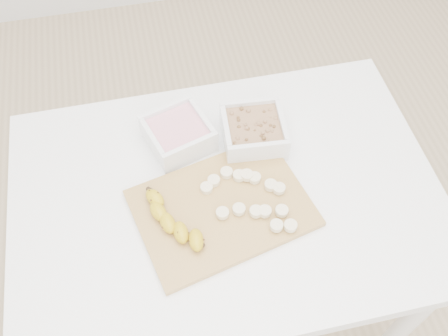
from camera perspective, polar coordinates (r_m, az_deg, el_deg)
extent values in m
plane|color=#C6AD89|center=(1.84, 0.21, -15.22)|extent=(3.50, 3.50, 0.00)
cube|color=white|center=(1.18, 0.31, -3.38)|extent=(1.00, 0.70, 0.04)
cylinder|color=white|center=(1.53, 19.85, -16.62)|extent=(0.05, 0.05, 0.71)
cylinder|color=white|center=(1.67, -16.93, -4.37)|extent=(0.05, 0.05, 0.71)
cylinder|color=white|center=(1.74, 12.39, 0.92)|extent=(0.05, 0.05, 0.71)
cube|color=white|center=(1.23, -5.26, 3.93)|extent=(0.18, 0.18, 0.07)
cube|color=pink|center=(1.23, -5.27, 4.02)|extent=(0.15, 0.15, 0.04)
cube|color=white|center=(1.23, 3.41, 4.23)|extent=(0.16, 0.16, 0.07)
cube|color=#8B6646|center=(1.23, 3.41, 4.32)|extent=(0.14, 0.14, 0.04)
cube|color=#A98C4A|center=(1.13, -0.20, -4.60)|extent=(0.43, 0.35, 0.01)
cylinder|color=beige|center=(1.15, -2.01, -2.29)|extent=(0.03, 0.03, 0.01)
cylinder|color=beige|center=(1.16, -1.18, -1.46)|extent=(0.03, 0.03, 0.01)
cylinder|color=beige|center=(1.17, 0.29, -0.54)|extent=(0.03, 0.03, 0.01)
cylinder|color=beige|center=(1.16, 1.72, -0.89)|extent=(0.03, 0.03, 0.01)
cylinder|color=beige|center=(1.16, 3.52, -1.14)|extent=(0.03, 0.03, 0.01)
cylinder|color=beige|center=(1.15, 5.36, -1.97)|extent=(0.03, 0.03, 0.01)
cylinder|color=beige|center=(1.15, 6.31, -2.35)|extent=(0.03, 0.03, 0.01)
cylinder|color=beige|center=(1.11, -0.18, -5.18)|extent=(0.03, 0.03, 0.01)
cylinder|color=beige|center=(1.11, 1.72, -4.74)|extent=(0.03, 0.03, 0.01)
cylinder|color=beige|center=(1.11, 3.66, -4.98)|extent=(0.03, 0.03, 0.01)
cylinder|color=beige|center=(1.11, 4.70, -4.96)|extent=(0.03, 0.03, 0.01)
cylinder|color=beige|center=(1.12, 6.61, -4.90)|extent=(0.03, 0.03, 0.01)
cylinder|color=beige|center=(1.10, 7.61, -6.56)|extent=(0.03, 0.03, 0.01)
cylinder|color=beige|center=(1.10, 6.02, -6.57)|extent=(0.03, 0.03, 0.01)
cylinder|color=beige|center=(1.16, 2.62, -0.83)|extent=(0.03, 0.03, 0.01)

